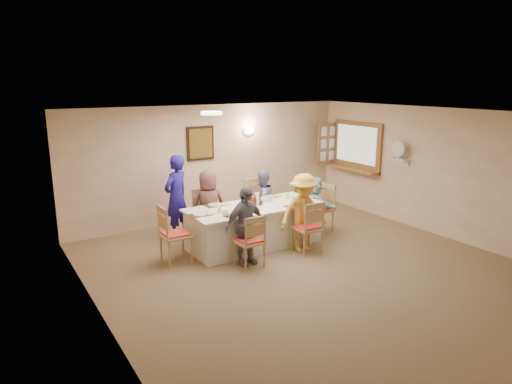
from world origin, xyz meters
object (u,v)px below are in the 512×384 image
chair_left_end (176,234)px  serving_hatch (357,146)px  chair_back_right (259,204)px  diner_back_right (262,201)px  chair_front_left (249,240)px  chair_front_right (307,226)px  diner_front_right (303,213)px  diner_front_left (245,226)px  diner_back_left (209,206)px  condiment_ketchup (251,200)px  caregiver (176,197)px  desk_fan (400,152)px  chair_right_end (320,208)px  chair_back_left (206,215)px  diner_right_end (315,205)px  dining_table (255,226)px

chair_left_end → serving_hatch: bearing=-78.6°
chair_back_right → diner_back_right: diner_back_right is taller
chair_front_left → chair_front_right: (1.20, 0.00, 0.03)m
diner_back_right → diner_front_right: 1.36m
chair_front_left → diner_back_right: bearing=-129.5°
chair_front_left → diner_front_left: bearing=-90.4°
chair_back_right → chair_front_left: (-1.20, -1.60, -0.06)m
chair_left_end → diner_back_left: 1.18m
chair_left_end → condiment_ketchup: bearing=-88.0°
chair_back_right → diner_front_right: bearing=-97.4°
chair_left_end → diner_front_right: 2.26m
condiment_ketchup → chair_left_end: bearing=-179.2°
chair_front_right → diner_front_left: size_ratio=0.72×
chair_back_right → caregiver: (-1.65, 0.35, 0.30)m
desk_fan → diner_front_right: 2.80m
chair_front_right → diner_back_left: (-1.20, 1.48, 0.21)m
chair_front_left → chair_right_end: (2.15, 0.80, 0.03)m
caregiver → desk_fan: bearing=131.5°
chair_left_end → diner_front_left: size_ratio=0.75×
chair_back_left → condiment_ketchup: (0.54, -0.78, 0.40)m
chair_back_left → desk_fan: bearing=-9.1°
chair_front_left → chair_left_end: 1.24m
chair_front_right → caregiver: (-1.65, 1.95, 0.34)m
chair_front_left → chair_left_end: size_ratio=0.90×
chair_back_right → chair_right_end: size_ratio=1.06×
chair_front_left → chair_right_end: chair_right_end is taller
desk_fan → chair_front_left: bearing=-175.0°
chair_right_end → diner_right_end: (-0.13, 0.00, 0.09)m
chair_back_left → condiment_ketchup: size_ratio=3.91×
chair_back_left → diner_right_end: size_ratio=0.84×
diner_back_left → diner_front_left: bearing=100.7°
dining_table → chair_back_right: size_ratio=2.43×
serving_hatch → chair_front_right: (-2.77, -1.69, -1.02)m
desk_fan → chair_back_left: 4.20m
chair_back_left → chair_front_left: chair_back_left is taller
chair_front_left → serving_hatch: bearing=-157.4°
caregiver → condiment_ketchup: (0.99, -1.13, 0.06)m
chair_back_right → diner_front_left: 1.91m
condiment_ketchup → chair_front_left: bearing=-123.2°
chair_left_end → diner_back_right: (2.15, 0.68, 0.12)m
desk_fan → diner_right_end: (-1.84, 0.46, -0.98)m
diner_front_right → condiment_ketchup: (-0.66, 0.70, 0.18)m
chair_left_end → diner_front_right: (2.15, -0.68, 0.20)m
desk_fan → chair_right_end: 2.07m
caregiver → chair_back_left: bearing=114.1°
desk_fan → chair_left_end: desk_fan is taller
chair_left_end → diner_right_end: size_ratio=0.87×
chair_right_end → caregiver: (-2.60, 1.15, 0.33)m
chair_back_left → chair_back_right: bearing=9.0°
serving_hatch → chair_right_end: serving_hatch is taller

